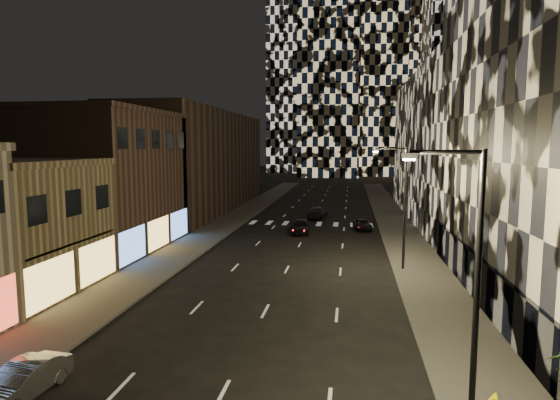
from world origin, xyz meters
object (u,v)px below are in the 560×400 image
(car_dark_midlane, at_px, (301,226))
(car_dark_oncoming, at_px, (317,212))
(streetlight_far, at_px, (402,199))
(car_dark_rightlane, at_px, (362,225))
(car_silver_parked, at_px, (23,381))
(streetlight_near, at_px, (470,271))

(car_dark_midlane, height_order, car_dark_oncoming, car_dark_midlane)
(streetlight_far, distance_m, car_dark_rightlane, 17.70)
(streetlight_far, bearing_deg, car_dark_rightlane, 97.91)
(car_silver_parked, relative_size, car_dark_oncoming, 0.78)
(car_dark_midlane, distance_m, car_dark_oncoming, 10.77)
(car_silver_parked, xyz_separation_m, car_dark_oncoming, (7.68, 44.85, 0.09))
(car_silver_parked, bearing_deg, car_dark_rightlane, 75.64)
(streetlight_far, bearing_deg, car_silver_parked, -127.44)
(streetlight_near, height_order, streetlight_far, same)
(car_dark_midlane, relative_size, car_dark_oncoming, 0.89)
(car_dark_midlane, xyz_separation_m, car_dark_rightlane, (6.51, 3.03, -0.21))
(car_dark_oncoming, distance_m, car_dark_rightlane, 9.46)
(car_silver_parked, bearing_deg, streetlight_near, 6.23)
(car_dark_midlane, bearing_deg, car_dark_oncoming, 82.64)
(car_dark_midlane, bearing_deg, streetlight_near, -77.37)
(streetlight_near, xyz_separation_m, car_dark_rightlane, (-2.35, 36.88, -4.80))
(streetlight_near, xyz_separation_m, car_silver_parked, (-15.53, -0.28, -4.71))
(car_silver_parked, distance_m, car_dark_midlane, 34.77)
(car_dark_oncoming, relative_size, car_dark_rightlane, 1.26)
(car_silver_parked, relative_size, car_dark_midlane, 0.87)
(streetlight_near, height_order, car_dark_oncoming, streetlight_near)
(car_silver_parked, distance_m, car_dark_oncoming, 45.50)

